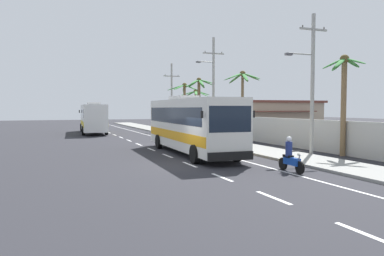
# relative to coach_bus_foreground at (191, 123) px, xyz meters

# --- Properties ---
(ground_plane) EXTENTS (160.00, 160.00, 0.00)m
(ground_plane) POSITION_rel_coach_bus_foreground_xyz_m (-1.78, -4.23, -2.01)
(ground_plane) COLOR #28282D
(sidewalk_kerb) EXTENTS (3.20, 90.00, 0.14)m
(sidewalk_kerb) POSITION_rel_coach_bus_foreground_xyz_m (5.02, 5.77, -1.94)
(sidewalk_kerb) COLOR gray
(sidewalk_kerb) RESTS_ON ground
(lane_markings) EXTENTS (3.54, 71.00, 0.01)m
(lane_markings) POSITION_rel_coach_bus_foreground_xyz_m (0.35, 10.23, -2.01)
(lane_markings) COLOR white
(lane_markings) RESTS_ON ground
(boundary_wall) EXTENTS (0.24, 60.00, 2.21)m
(boundary_wall) POSITION_rel_coach_bus_foreground_xyz_m (8.82, 9.77, -0.91)
(boundary_wall) COLOR #B2B2AD
(boundary_wall) RESTS_ON ground
(coach_bus_foreground) EXTENTS (3.27, 12.50, 3.86)m
(coach_bus_foreground) POSITION_rel_coach_bus_foreground_xyz_m (0.00, 0.00, 0.00)
(coach_bus_foreground) COLOR silver
(coach_bus_foreground) RESTS_ON ground
(coach_bus_far_lane) EXTENTS (3.41, 11.21, 3.67)m
(coach_bus_far_lane) POSITION_rel_coach_bus_foreground_xyz_m (-3.70, 22.78, -0.10)
(coach_bus_far_lane) COLOR white
(coach_bus_far_lane) RESTS_ON ground
(motorcycle_beside_bus) EXTENTS (0.56, 1.96, 1.60)m
(motorcycle_beside_bus) POSITION_rel_coach_bus_foreground_xyz_m (1.93, 8.36, -1.36)
(motorcycle_beside_bus) COLOR black
(motorcycle_beside_bus) RESTS_ON ground
(motorcycle_trailing) EXTENTS (0.56, 1.96, 1.68)m
(motorcycle_trailing) POSITION_rel_coach_bus_foreground_xyz_m (1.88, -8.31, -1.33)
(motorcycle_trailing) COLOR black
(motorcycle_trailing) RESTS_ON ground
(pedestrian_near_kerb) EXTENTS (0.36, 0.36, 1.74)m
(pedestrian_near_kerb) POSITION_rel_coach_bus_foreground_xyz_m (4.70, 12.81, -0.95)
(pedestrian_near_kerb) COLOR navy
(pedestrian_near_kerb) RESTS_ON sidewalk_kerb
(pedestrian_midwalk) EXTENTS (0.36, 0.36, 1.66)m
(pedestrian_midwalk) POSITION_rel_coach_bus_foreground_xyz_m (4.67, 7.14, -1.01)
(pedestrian_midwalk) COLOR navy
(pedestrian_midwalk) RESTS_ON sidewalk_kerb
(pedestrian_far_walk) EXTENTS (0.36, 0.36, 1.61)m
(pedestrian_far_walk) POSITION_rel_coach_bus_foreground_xyz_m (5.24, 16.80, -1.03)
(pedestrian_far_walk) COLOR gold
(pedestrian_far_walk) RESTS_ON sidewalk_kerb
(utility_pole_nearest) EXTENTS (3.06, 0.24, 8.91)m
(utility_pole_nearest) POSITION_rel_coach_bus_foreground_xyz_m (6.73, -3.75, 2.73)
(utility_pole_nearest) COLOR #9E9E99
(utility_pole_nearest) RESTS_ON ground
(utility_pole_mid) EXTENTS (2.95, 0.24, 9.94)m
(utility_pole_mid) POSITION_rel_coach_bus_foreground_xyz_m (6.46, 10.64, 3.25)
(utility_pole_mid) COLOR #9E9E99
(utility_pole_mid) RESTS_ON ground
(utility_pole_far) EXTENTS (2.26, 0.24, 8.98)m
(utility_pole_far) POSITION_rel_coach_bus_foreground_xyz_m (6.92, 25.02, 2.66)
(utility_pole_far) COLOR #9E9E99
(utility_pole_far) RESTS_ON ground
(palm_nearest) EXTENTS (3.27, 3.33, 6.46)m
(palm_nearest) POSITION_rel_coach_bus_foreground_xyz_m (7.27, 16.16, 2.53)
(palm_nearest) COLOR brown
(palm_nearest) RESTS_ON ground
(palm_second) EXTENTS (3.70, 3.50, 6.60)m
(palm_second) POSITION_rel_coach_bus_foreground_xyz_m (8.71, 8.71, 3.02)
(palm_second) COLOR brown
(palm_second) RESTS_ON ground
(palm_third) EXTENTS (4.00, 4.07, 6.00)m
(palm_third) POSITION_rel_coach_bus_foreground_xyz_m (6.42, 18.65, 2.37)
(palm_third) COLOR brown
(palm_third) RESTS_ON ground
(palm_fourth) EXTENTS (2.66, 2.70, 6.35)m
(palm_fourth) POSITION_rel_coach_bus_foreground_xyz_m (8.47, -4.65, 2.22)
(palm_fourth) COLOR brown
(palm_fourth) RESTS_ON ground
(palm_farthest) EXTENTS (4.01, 3.86, 5.46)m
(palm_farthest) POSITION_rel_coach_bus_foreground_xyz_m (9.25, 22.08, 1.93)
(palm_farthest) COLOR brown
(palm_farthest) RESTS_ON ground
(roadside_building) EXTENTS (10.92, 7.30, 3.82)m
(roadside_building) POSITION_rel_coach_bus_foreground_xyz_m (13.95, 12.56, -0.09)
(roadside_building) COLOR tan
(roadside_building) RESTS_ON ground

